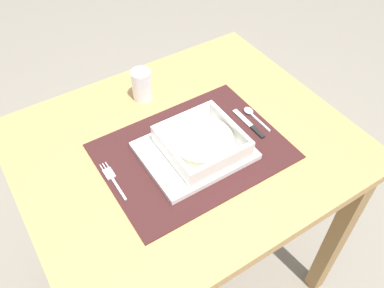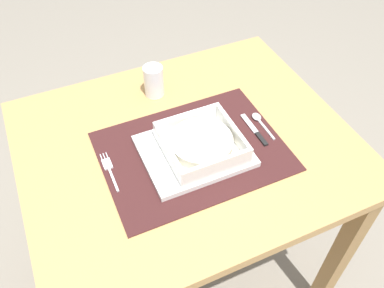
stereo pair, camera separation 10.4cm
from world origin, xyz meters
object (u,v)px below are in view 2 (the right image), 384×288
at_px(spoon, 258,119).
at_px(drinking_glass, 154,82).
at_px(dining_table, 187,169).
at_px(porridge_bowl, 201,144).
at_px(butter_knife, 256,131).
at_px(fork, 109,169).

height_order(spoon, drinking_glass, drinking_glass).
distance_m(dining_table, spoon, 0.25).
bearing_deg(drinking_glass, porridge_bowl, -85.19).
distance_m(porridge_bowl, spoon, 0.21).
relative_size(dining_table, drinking_glass, 9.23).
distance_m(porridge_bowl, drinking_glass, 0.28).
distance_m(dining_table, drinking_glass, 0.28).
bearing_deg(butter_knife, fork, 175.58).
bearing_deg(porridge_bowl, butter_knife, 3.12).
distance_m(fork, butter_knife, 0.41).
height_order(dining_table, porridge_bowl, porridge_bowl).
bearing_deg(drinking_glass, spoon, -46.12).
xyz_separation_m(spoon, drinking_glass, (-0.22, 0.23, 0.04)).
height_order(dining_table, drinking_glass, drinking_glass).
height_order(dining_table, fork, fork).
relative_size(fork, spoon, 1.18).
bearing_deg(dining_table, fork, -177.42).
xyz_separation_m(spoon, butter_knife, (-0.03, -0.04, -0.00)).
relative_size(porridge_bowl, butter_knife, 1.45).
xyz_separation_m(fork, butter_knife, (0.40, -0.04, 0.00)).
xyz_separation_m(butter_knife, drinking_glass, (-0.19, 0.27, 0.04)).
relative_size(porridge_bowl, spoon, 1.67).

